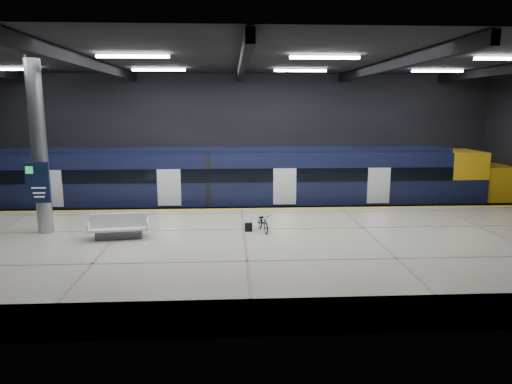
{
  "coord_description": "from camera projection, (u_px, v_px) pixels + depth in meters",
  "views": [
    {
      "loc": [
        -0.48,
        -19.29,
        6.05
      ],
      "look_at": [
        0.65,
        1.5,
        2.2
      ],
      "focal_mm": 32.0,
      "sensor_mm": 36.0,
      "label": 1
    }
  ],
  "objects": [
    {
      "name": "bench",
      "position": [
        119.0,
        230.0,
        17.52
      ],
      "size": [
        2.31,
        1.18,
        0.98
      ],
      "rotation": [
        0.0,
        0.0,
        0.12
      ],
      "color": "#595B60",
      "rests_on": "platform"
    },
    {
      "name": "train",
      "position": [
        260.0,
        181.0,
        25.14
      ],
      "size": [
        29.4,
        2.84,
        3.79
      ],
      "color": "black",
      "rests_on": "ground"
    },
    {
      "name": "pannier_bag",
      "position": [
        249.0,
        227.0,
        18.54
      ],
      "size": [
        0.3,
        0.19,
        0.35
      ],
      "primitive_type": "cube",
      "rotation": [
        0.0,
        0.0,
        0.02
      ],
      "color": "black",
      "rests_on": "platform"
    },
    {
      "name": "room_shell",
      "position": [
        242.0,
        116.0,
        19.03
      ],
      "size": [
        30.1,
        16.1,
        8.05
      ],
      "color": "black",
      "rests_on": "ground"
    },
    {
      "name": "rails",
      "position": [
        241.0,
        216.0,
        25.45
      ],
      "size": [
        30.0,
        1.52,
        0.16
      ],
      "color": "gray",
      "rests_on": "ground"
    },
    {
      "name": "safety_strip",
      "position": [
        242.0,
        209.0,
        22.56
      ],
      "size": [
        30.0,
        0.4,
        0.01
      ],
      "primitive_type": "cube",
      "color": "gold",
      "rests_on": "platform"
    },
    {
      "name": "platform",
      "position": [
        245.0,
        253.0,
        17.51
      ],
      "size": [
        30.0,
        11.0,
        1.1
      ],
      "primitive_type": "cube",
      "color": "#B8B19C",
      "rests_on": "ground"
    },
    {
      "name": "info_column",
      "position": [
        39.0,
        149.0,
        17.82
      ],
      "size": [
        0.9,
        0.78,
        6.9
      ],
      "color": "#9EA0A5",
      "rests_on": "platform"
    },
    {
      "name": "bicycle",
      "position": [
        263.0,
        222.0,
        18.54
      ],
      "size": [
        0.75,
        1.48,
        0.74
      ],
      "primitive_type": "imported",
      "rotation": [
        0.0,
        0.0,
        0.19
      ],
      "color": "#99999E",
      "rests_on": "platform"
    },
    {
      "name": "ground",
      "position": [
        243.0,
        247.0,
        20.06
      ],
      "size": [
        30.0,
        30.0,
        0.0
      ],
      "primitive_type": "plane",
      "color": "black",
      "rests_on": "ground"
    }
  ]
}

